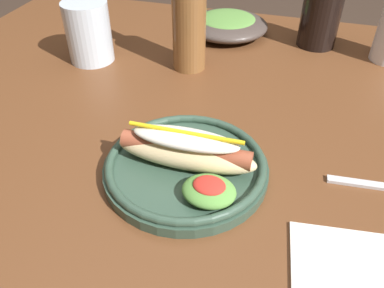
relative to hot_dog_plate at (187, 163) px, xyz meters
name	(u,v)px	position (x,y,z in m)	size (l,w,h in m)	color
dining_table	(198,153)	(-0.03, 0.16, -0.12)	(1.22, 0.97, 0.74)	brown
hot_dog_plate	(187,163)	(0.00, 0.00, 0.00)	(0.23, 0.23, 0.08)	#334C3D
fork	(381,186)	(0.26, 0.05, -0.02)	(0.12, 0.03, 0.00)	silver
soda_cup	(321,17)	(0.15, 0.49, 0.04)	(0.08, 0.08, 0.13)	black
water_cup	(89,32)	(-0.30, 0.28, 0.04)	(0.09, 0.09, 0.12)	silver
glass_bottle	(189,19)	(-0.09, 0.31, 0.08)	(0.07, 0.07, 0.26)	brown
side_bowl	(227,24)	(-0.05, 0.49, 0.00)	(0.19, 0.19, 0.05)	#423833
napkin	(351,273)	(0.22, -0.10, -0.02)	(0.13, 0.12, 0.00)	white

